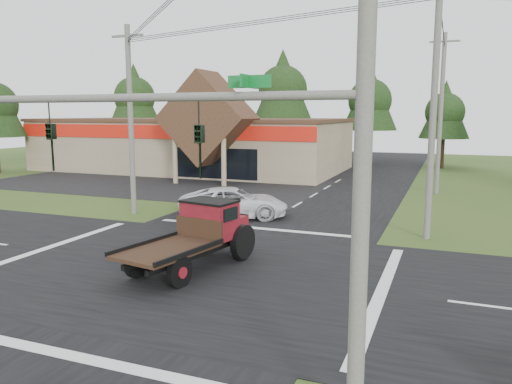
% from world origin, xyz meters
% --- Properties ---
extents(ground, '(120.00, 120.00, 0.00)m').
position_xyz_m(ground, '(0.00, 0.00, 0.00)').
color(ground, '#2E491A').
rests_on(ground, ground).
extents(road_ns, '(12.00, 120.00, 0.02)m').
position_xyz_m(road_ns, '(0.00, 0.00, 0.01)').
color(road_ns, black).
rests_on(road_ns, ground).
extents(road_ew, '(120.00, 12.00, 0.02)m').
position_xyz_m(road_ew, '(0.00, 0.00, 0.01)').
color(road_ew, black).
rests_on(road_ew, ground).
extents(parking_apron, '(28.00, 14.00, 0.02)m').
position_xyz_m(parking_apron, '(-14.00, 19.00, 0.01)').
color(parking_apron, black).
rests_on(parking_apron, ground).
extents(cvs_building, '(30.40, 18.20, 9.19)m').
position_xyz_m(cvs_building, '(-15.70, 29.57, 2.78)').
color(cvs_building, '#8C755F').
rests_on(cvs_building, ground).
extents(traffic_signal_mast, '(8.12, 0.24, 7.00)m').
position_xyz_m(traffic_signal_mast, '(5.82, -7.50, 4.43)').
color(traffic_signal_mast, '#595651').
rests_on(traffic_signal_mast, ground).
extents(utility_pole_nr, '(2.00, 0.30, 11.00)m').
position_xyz_m(utility_pole_nr, '(7.50, -7.50, 5.64)').
color(utility_pole_nr, '#595651').
rests_on(utility_pole_nr, ground).
extents(utility_pole_nw, '(2.00, 0.30, 10.50)m').
position_xyz_m(utility_pole_nw, '(-8.00, 8.00, 5.39)').
color(utility_pole_nw, '#595651').
rests_on(utility_pole_nw, ground).
extents(utility_pole_ne, '(2.00, 0.30, 11.50)m').
position_xyz_m(utility_pole_ne, '(8.00, 8.00, 5.89)').
color(utility_pole_ne, '#595651').
rests_on(utility_pole_ne, ground).
extents(utility_pole_n, '(2.00, 0.30, 11.20)m').
position_xyz_m(utility_pole_n, '(8.00, 22.00, 5.74)').
color(utility_pole_n, '#595651').
rests_on(utility_pole_n, ground).
extents(tree_row_a, '(6.72, 6.72, 12.12)m').
position_xyz_m(tree_row_a, '(-30.00, 40.00, 8.05)').
color(tree_row_a, '#332316').
rests_on(tree_row_a, ground).
extents(tree_row_b, '(5.60, 5.60, 10.10)m').
position_xyz_m(tree_row_b, '(-20.00, 42.00, 6.70)').
color(tree_row_b, '#332316').
rests_on(tree_row_b, ground).
extents(tree_row_c, '(7.28, 7.28, 13.13)m').
position_xyz_m(tree_row_c, '(-10.00, 41.00, 8.72)').
color(tree_row_c, '#332316').
rests_on(tree_row_c, ground).
extents(tree_row_d, '(6.16, 6.16, 11.11)m').
position_xyz_m(tree_row_d, '(0.00, 42.00, 7.38)').
color(tree_row_d, '#332316').
rests_on(tree_row_d, ground).
extents(tree_row_e, '(5.04, 5.04, 9.09)m').
position_xyz_m(tree_row_e, '(8.00, 40.00, 6.03)').
color(tree_row_e, '#332316').
rests_on(tree_row_e, ground).
extents(antique_flatbed_truck, '(3.34, 6.23, 2.47)m').
position_xyz_m(antique_flatbed_truck, '(0.11, -0.04, 1.24)').
color(antique_flatbed_truck, '#5D0D15').
rests_on(antique_flatbed_truck, ground).
extents(white_pickup, '(6.58, 4.82, 1.66)m').
position_xyz_m(white_pickup, '(-2.22, 9.11, 0.83)').
color(white_pickup, silver).
rests_on(white_pickup, ground).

